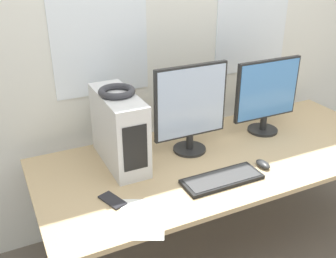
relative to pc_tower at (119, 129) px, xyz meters
name	(u,v)px	position (x,y,z in m)	size (l,w,h in m)	color
wall_back	(181,28)	(0.59, 0.40, 0.43)	(8.00, 0.07, 2.70)	silver
desk	(224,160)	(0.59, -0.19, -0.25)	(2.22, 0.93, 0.71)	tan
pc_tower	(119,129)	(0.00, 0.00, 0.00)	(0.19, 0.50, 0.41)	silver
headphones	(117,91)	(0.00, 0.00, 0.22)	(0.20, 0.20, 0.04)	#333338
monitor_main	(191,107)	(0.42, -0.06, 0.08)	(0.45, 0.20, 0.53)	black
monitor_right_near	(267,94)	(0.99, -0.03, 0.06)	(0.47, 0.20, 0.49)	black
keyboard	(222,179)	(0.42, -0.43, -0.20)	(0.44, 0.17, 0.02)	black
mouse	(263,164)	(0.70, -0.40, -0.19)	(0.06, 0.10, 0.03)	#2D2D2D
cell_phone	(112,200)	(-0.17, -0.35, -0.20)	(0.11, 0.16, 0.01)	#232328
paper_sheet_left	(142,218)	(-0.09, -0.53, -0.21)	(0.32, 0.36, 0.00)	white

